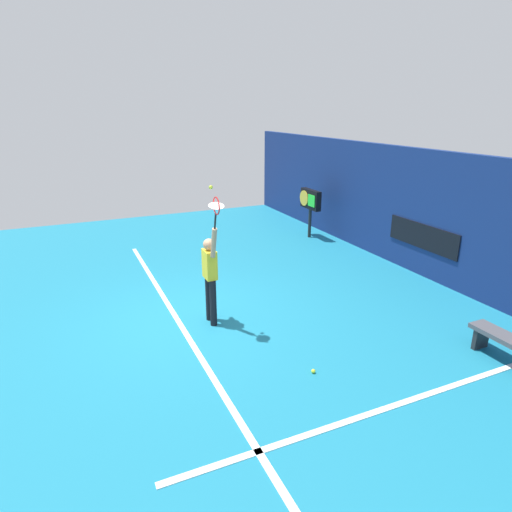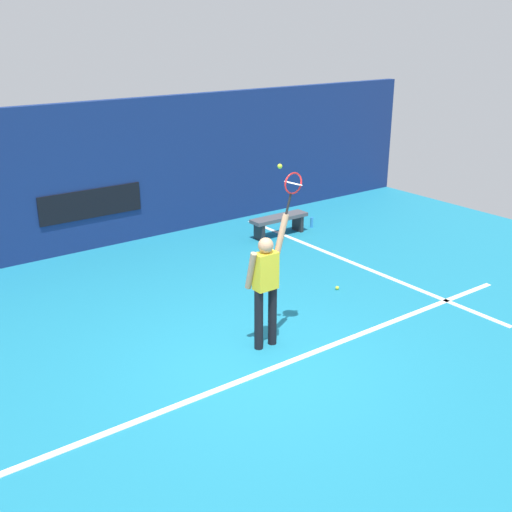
# 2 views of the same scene
# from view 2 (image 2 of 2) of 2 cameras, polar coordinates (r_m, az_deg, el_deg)

# --- Properties ---
(ground_plane) EXTENTS (18.00, 18.00, 0.00)m
(ground_plane) POSITION_cam_2_polar(r_m,az_deg,el_deg) (9.04, 0.57, -9.49)
(ground_plane) COLOR teal
(back_wall) EXTENTS (18.00, 0.20, 3.04)m
(back_wall) POSITION_cam_2_polar(r_m,az_deg,el_deg) (13.44, -15.08, 6.86)
(back_wall) COLOR navy
(back_wall) RESTS_ON ground_plane
(sponsor_banner_center) EXTENTS (2.20, 0.03, 0.60)m
(sponsor_banner_center) POSITION_cam_2_polar(r_m,az_deg,el_deg) (13.46, -14.68, 4.60)
(sponsor_banner_center) COLOR black
(court_baseline) EXTENTS (10.00, 0.10, 0.01)m
(court_baseline) POSITION_cam_2_polar(r_m,az_deg,el_deg) (8.86, 1.58, -10.11)
(court_baseline) COLOR white
(court_baseline) RESTS_ON ground_plane
(court_sideline) EXTENTS (0.10, 7.00, 0.01)m
(court_sideline) POSITION_cam_2_polar(r_m,az_deg,el_deg) (12.67, 8.77, -0.64)
(court_sideline) COLOR white
(court_sideline) RESTS_ON ground_plane
(tennis_player) EXTENTS (0.65, 0.31, 1.98)m
(tennis_player) POSITION_cam_2_polar(r_m,az_deg,el_deg) (9.00, 0.88, -2.43)
(tennis_player) COLOR black
(tennis_player) RESTS_ON ground_plane
(tennis_racket) EXTENTS (0.39, 0.27, 0.63)m
(tennis_racket) POSITION_cam_2_polar(r_m,az_deg,el_deg) (8.84, 3.35, 6.37)
(tennis_racket) COLOR black
(tennis_ball) EXTENTS (0.07, 0.07, 0.07)m
(tennis_ball) POSITION_cam_2_polar(r_m,az_deg,el_deg) (8.62, 2.17, 8.11)
(tennis_ball) COLOR #CCE033
(court_bench) EXTENTS (1.40, 0.36, 0.45)m
(court_bench) POSITION_cam_2_polar(r_m,az_deg,el_deg) (14.10, 2.10, 3.20)
(court_bench) COLOR #4C4C51
(court_bench) RESTS_ON ground_plane
(water_bottle) EXTENTS (0.07, 0.07, 0.24)m
(water_bottle) POSITION_cam_2_polar(r_m,az_deg,el_deg) (14.76, 5.06, 3.05)
(water_bottle) COLOR #338CD8
(water_bottle) RESTS_ON ground_plane
(spare_ball) EXTENTS (0.07, 0.07, 0.07)m
(spare_ball) POSITION_cam_2_polar(r_m,az_deg,el_deg) (11.39, 7.36, -2.87)
(spare_ball) COLOR #CCE033
(spare_ball) RESTS_ON ground_plane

